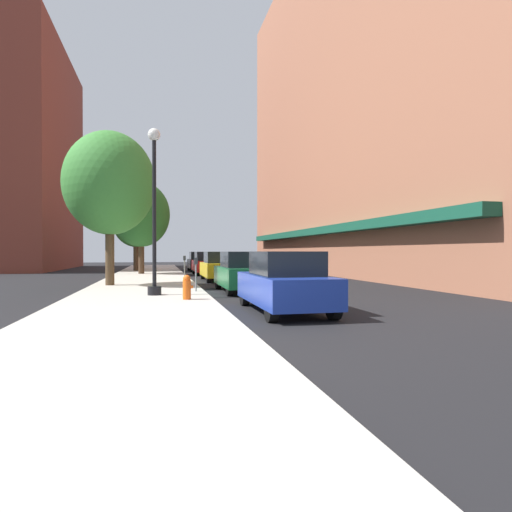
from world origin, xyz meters
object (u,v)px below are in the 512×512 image
(parking_meter_near, at_px, (196,270))
(car_blue, at_px, (284,283))
(tree_mid, at_px, (141,215))
(car_yellow, at_px, (219,267))
(car_red, at_px, (206,263))
(fire_hydrant, at_px, (187,287))
(parking_meter_far, at_px, (184,264))
(car_black, at_px, (199,262))
(lamppost, at_px, (154,208))
(car_green, at_px, (242,272))
(tree_far, at_px, (110,184))
(tree_near, at_px, (136,221))

(parking_meter_near, xyz_separation_m, car_blue, (1.95, -5.43, -0.14))
(tree_mid, xyz_separation_m, car_yellow, (4.55, -6.73, -3.45))
(car_yellow, xyz_separation_m, car_red, (0.00, 6.64, 0.00))
(car_blue, bearing_deg, fire_hydrant, 131.88)
(parking_meter_far, relative_size, car_black, 0.30)
(tree_mid, height_order, car_blue, tree_mid)
(fire_hydrant, bearing_deg, lamppost, 121.26)
(car_blue, bearing_deg, car_green, 88.84)
(fire_hydrant, distance_m, car_black, 22.77)
(parking_meter_far, relative_size, tree_far, 0.19)
(fire_hydrant, distance_m, tree_far, 8.57)
(car_blue, bearing_deg, car_yellow, 88.84)
(car_black, bearing_deg, tree_near, -174.18)
(lamppost, height_order, parking_meter_near, lamppost)
(car_yellow, xyz_separation_m, car_black, (0.00, 12.28, 0.00))
(car_blue, relative_size, car_yellow, 1.00)
(parking_meter_near, relative_size, car_green, 0.30)
(car_green, bearing_deg, lamppost, -155.24)
(car_green, bearing_deg, parking_meter_far, 104.58)
(tree_mid, height_order, tree_far, tree_far)
(tree_near, bearing_deg, car_yellow, -66.23)
(car_yellow, bearing_deg, car_red, 91.84)
(lamppost, distance_m, car_black, 21.36)
(fire_hydrant, xyz_separation_m, parking_meter_far, (0.52, 10.40, 0.43))
(lamppost, height_order, car_yellow, lamppost)
(lamppost, height_order, car_blue, lamppost)
(car_blue, bearing_deg, tree_far, 119.38)
(tree_far, xyz_separation_m, car_blue, (5.55, -9.41, -3.98))
(tree_mid, relative_size, car_green, 1.50)
(tree_near, relative_size, car_blue, 1.44)
(fire_hydrant, bearing_deg, car_blue, -46.97)
(fire_hydrant, height_order, tree_far, tree_far)
(car_blue, xyz_separation_m, car_yellow, (0.00, 13.00, 0.00))
(tree_near, distance_m, car_yellow, 13.27)
(tree_far, bearing_deg, car_black, 70.72)
(tree_far, height_order, car_yellow, tree_far)
(parking_meter_near, bearing_deg, lamppost, -145.14)
(parking_meter_near, xyz_separation_m, tree_mid, (-2.60, 14.30, 3.31))
(parking_meter_far, height_order, car_yellow, car_yellow)
(lamppost, bearing_deg, car_green, 25.72)
(car_blue, distance_m, car_yellow, 13.00)
(car_green, height_order, car_yellow, same)
(parking_meter_near, xyz_separation_m, car_red, (1.95, 14.21, -0.14))
(car_green, xyz_separation_m, car_yellow, (0.00, 6.96, 0.00))
(car_green, bearing_deg, tree_far, 147.76)
(tree_near, relative_size, car_red, 1.44)
(parking_meter_near, bearing_deg, car_yellow, 75.55)
(lamppost, distance_m, tree_mid, 15.45)
(fire_hydrant, relative_size, tree_mid, 0.12)
(tree_far, bearing_deg, tree_mid, 84.49)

